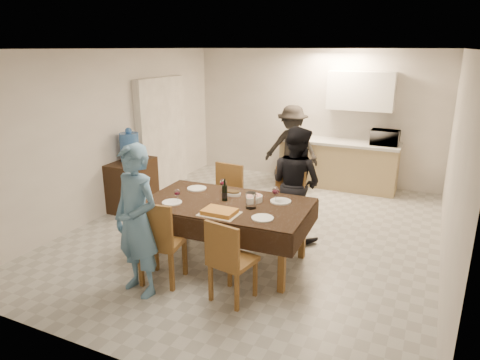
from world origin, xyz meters
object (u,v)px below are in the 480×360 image
(dining_table, at_px, (227,205))
(microwave, at_px, (385,138))
(console, at_px, (133,184))
(wine_bottle, at_px, (225,190))
(water_pitcher, at_px, (251,200))
(person_kitchen, at_px, (292,148))
(savoury_tart, at_px, (219,212))
(person_far, at_px, (295,183))
(person_near, at_px, (137,221))
(water_jug, at_px, (130,147))

(dining_table, bearing_deg, microwave, 66.58)
(console, relative_size, wine_bottle, 3.14)
(water_pitcher, xyz_separation_m, microwave, (1.06, 3.69, 0.16))
(microwave, xyz_separation_m, person_kitchen, (-1.62, -0.45, -0.25))
(water_pitcher, bearing_deg, savoury_tart, -127.15)
(dining_table, height_order, water_pitcher, water_pitcher)
(water_pitcher, distance_m, person_kitchen, 3.29)
(water_pitcher, relative_size, savoury_tart, 0.44)
(console, height_order, savoury_tart, savoury_tart)
(dining_table, xyz_separation_m, person_far, (0.55, 1.05, 0.05))
(person_far, bearing_deg, microwave, -88.64)
(console, distance_m, person_kitchen, 3.02)
(console, height_order, person_near, person_near)
(wine_bottle, distance_m, person_near, 1.21)
(person_kitchen, bearing_deg, water_pitcher, -80.18)
(water_pitcher, relative_size, microwave, 0.39)
(microwave, relative_size, person_far, 0.31)
(savoury_tart, distance_m, microwave, 4.23)
(dining_table, distance_m, water_jug, 2.53)
(water_pitcher, height_order, person_near, person_near)
(water_jug, distance_m, person_kitchen, 3.01)
(water_jug, height_order, person_kitchen, person_kitchen)
(person_far, bearing_deg, savoury_tart, 92.27)
(water_jug, relative_size, person_kitchen, 0.29)
(microwave, bearing_deg, console, 35.18)
(dining_table, xyz_separation_m, water_pitcher, (0.35, -0.05, 0.13))
(water_jug, distance_m, wine_bottle, 2.45)
(person_kitchen, bearing_deg, microwave, 15.52)
(water_jug, height_order, savoury_tart, water_jug)
(console, distance_m, savoury_tart, 2.80)
(dining_table, xyz_separation_m, wine_bottle, (-0.05, 0.05, 0.18))
(water_pitcher, bearing_deg, person_kitchen, 99.82)
(dining_table, distance_m, person_far, 1.19)
(dining_table, height_order, console, console)
(water_jug, relative_size, water_pitcher, 2.45)
(water_jug, bearing_deg, person_near, -50.06)
(water_pitcher, bearing_deg, wine_bottle, 165.96)
(console, distance_m, water_jug, 0.64)
(dining_table, distance_m, wine_bottle, 0.19)
(console, xyz_separation_m, person_near, (1.74, -2.08, 0.43))
(savoury_tart, xyz_separation_m, person_far, (0.45, 1.43, -0.01))
(savoury_tart, distance_m, person_far, 1.50)
(person_near, relative_size, person_kitchen, 1.06)
(console, xyz_separation_m, savoury_tart, (2.39, -1.41, 0.41))
(water_pitcher, distance_m, microwave, 3.84)
(water_jug, distance_m, water_pitcher, 2.86)
(water_pitcher, bearing_deg, console, 157.78)
(savoury_tart, distance_m, person_near, 0.93)
(person_near, relative_size, person_far, 1.04)
(water_jug, relative_size, savoury_tart, 1.07)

